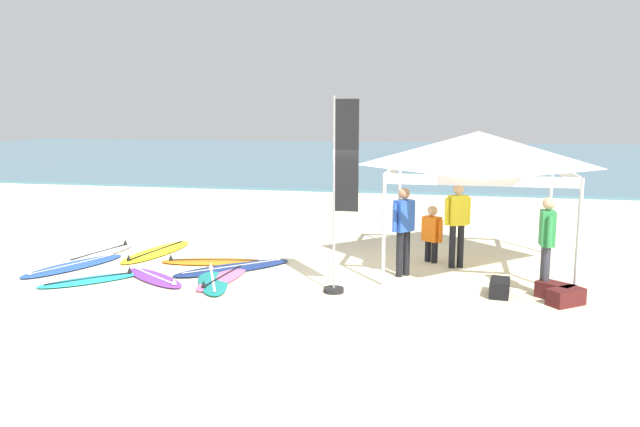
# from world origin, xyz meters

# --- Properties ---
(ground_plane) EXTENTS (80.00, 80.00, 0.00)m
(ground_plane) POSITION_xyz_m (0.00, 0.00, 0.00)
(ground_plane) COLOR beige
(sea) EXTENTS (80.00, 36.00, 0.10)m
(sea) POSITION_xyz_m (0.00, 30.12, 0.05)
(sea) COLOR teal
(sea) RESTS_ON ground
(canopy_tent) EXTENTS (3.43, 3.43, 2.75)m
(canopy_tent) POSITION_xyz_m (2.79, 1.22, 2.39)
(canopy_tent) COLOR #B7B7BC
(canopy_tent) RESTS_ON ground
(surfboard_blue) EXTENTS (1.43, 2.41, 0.19)m
(surfboard_blue) POSITION_xyz_m (-5.17, -0.43, 0.04)
(surfboard_blue) COLOR blue
(surfboard_blue) RESTS_ON ground
(surfboard_orange) EXTENTS (2.26, 1.00, 0.19)m
(surfboard_orange) POSITION_xyz_m (-2.52, 0.49, 0.04)
(surfboard_orange) COLOR orange
(surfboard_orange) RESTS_ON ground
(surfboard_yellow) EXTENTS (1.00, 2.48, 0.19)m
(surfboard_yellow) POSITION_xyz_m (-4.09, 1.07, 0.04)
(surfboard_yellow) COLOR yellow
(surfboard_yellow) RESTS_ON ground
(surfboard_purple) EXTENTS (1.80, 1.51, 0.19)m
(surfboard_purple) POSITION_xyz_m (-3.13, -0.95, 0.04)
(surfboard_purple) COLOR purple
(surfboard_purple) RESTS_ON ground
(surfboard_teal) EXTENTS (1.29, 2.02, 0.19)m
(surfboard_teal) POSITION_xyz_m (-1.97, -0.92, 0.04)
(surfboard_teal) COLOR #19847F
(surfboard_teal) RESTS_ON ground
(surfboard_white) EXTENTS (0.95, 2.07, 0.19)m
(surfboard_white) POSITION_xyz_m (-5.25, 0.71, 0.04)
(surfboard_white) COLOR white
(surfboard_white) RESTS_ON ground
(surfboard_cyan) EXTENTS (1.65, 1.65, 0.19)m
(surfboard_cyan) POSITION_xyz_m (-4.23, -1.35, 0.04)
(surfboard_cyan) COLOR #23B2CC
(surfboard_cyan) RESTS_ON ground
(surfboard_pink) EXTENTS (0.69, 1.97, 0.19)m
(surfboard_pink) POSITION_xyz_m (-1.87, -0.67, 0.04)
(surfboard_pink) COLOR pink
(surfboard_pink) RESTS_ON ground
(surfboard_navy) EXTENTS (2.27, 2.23, 0.19)m
(surfboard_navy) POSITION_xyz_m (-1.93, 0.08, 0.04)
(surfboard_navy) COLOR navy
(surfboard_navy) RESTS_ON ground
(person_green) EXTENTS (0.23, 0.55, 1.71)m
(person_green) POSITION_xyz_m (3.93, -0.48, 0.99)
(person_green) COLOR #383842
(person_green) RESTS_ON ground
(person_yellow) EXTENTS (0.51, 0.35, 1.71)m
(person_yellow) POSITION_xyz_m (2.44, 1.17, 0.99)
(person_yellow) COLOR black
(person_yellow) RESTS_ON ground
(person_blue) EXTENTS (0.41, 0.43, 1.71)m
(person_blue) POSITION_xyz_m (1.43, 0.29, 0.99)
(person_blue) COLOR black
(person_blue) RESTS_ON ground
(person_orange) EXTENTS (0.45, 0.40, 1.20)m
(person_orange) POSITION_xyz_m (1.93, 1.53, 0.66)
(person_orange) COLOR black
(person_orange) RESTS_ON ground
(banner_flag) EXTENTS (0.60, 0.36, 3.40)m
(banner_flag) POSITION_xyz_m (0.45, -1.06, 1.57)
(banner_flag) COLOR #99999E
(banner_flag) RESTS_ON ground
(gear_bag_near_tent) EXTENTS (0.67, 0.63, 0.28)m
(gear_bag_near_tent) POSITION_xyz_m (4.08, -0.68, 0.14)
(gear_bag_near_tent) COLOR #4C1919
(gear_bag_near_tent) RESTS_ON ground
(gear_bag_by_pole) EXTENTS (0.67, 0.62, 0.28)m
(gear_bag_by_pole) POSITION_xyz_m (4.20, -1.00, 0.14)
(gear_bag_by_pole) COLOR #4C1919
(gear_bag_by_pole) RESTS_ON ground
(gear_bag_on_sand) EXTENTS (0.39, 0.63, 0.28)m
(gear_bag_on_sand) POSITION_xyz_m (3.18, -0.67, 0.14)
(gear_bag_on_sand) COLOR black
(gear_bag_on_sand) RESTS_ON ground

